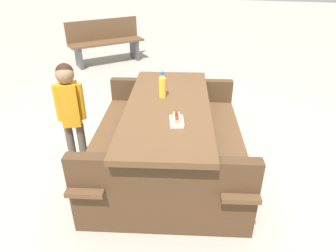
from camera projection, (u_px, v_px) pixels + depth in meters
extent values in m
plane|color=#ADA599|center=(168.00, 170.00, 3.13)|extent=(30.00, 30.00, 0.00)
cube|color=brown|center=(168.00, 107.00, 2.78)|extent=(1.91, 1.09, 0.05)
cube|color=brown|center=(227.00, 136.00, 2.90)|extent=(1.82, 0.62, 0.04)
cube|color=brown|center=(110.00, 133.00, 2.95)|extent=(1.82, 0.62, 0.04)
cube|color=#4D3520|center=(163.00, 197.00, 2.28)|extent=(0.36, 1.39, 0.70)
cube|color=#4D3520|center=(171.00, 107.00, 3.64)|extent=(0.36, 1.39, 0.70)
cylinder|color=yellow|center=(162.00, 88.00, 2.87)|extent=(0.07, 0.07, 0.19)
cone|color=yellow|center=(162.00, 76.00, 2.81)|extent=(0.06, 0.06, 0.04)
cylinder|color=blue|center=(162.00, 73.00, 2.80)|extent=(0.04, 0.04, 0.02)
cube|color=white|center=(177.00, 121.00, 2.45)|extent=(0.20, 0.15, 0.03)
cube|color=#D8B272|center=(177.00, 118.00, 2.43)|extent=(0.16, 0.09, 0.04)
cylinder|color=maroon|center=(177.00, 116.00, 2.42)|extent=(0.14, 0.06, 0.03)
ellipsoid|color=maroon|center=(177.00, 114.00, 2.42)|extent=(0.07, 0.04, 0.01)
cylinder|color=brown|center=(83.00, 145.00, 3.09)|extent=(0.08, 0.08, 0.50)
cylinder|color=brown|center=(71.00, 146.00, 3.08)|extent=(0.08, 0.08, 0.50)
cube|color=orange|center=(70.00, 104.00, 2.86)|extent=(0.21, 0.21, 0.42)
cylinder|color=orange|center=(81.00, 102.00, 2.87)|extent=(0.06, 0.06, 0.36)
cylinder|color=orange|center=(58.00, 103.00, 2.84)|extent=(0.06, 0.06, 0.36)
sphere|color=#997051|center=(65.00, 75.00, 2.72)|extent=(0.17, 0.17, 0.17)
sphere|color=#331E14|center=(64.00, 72.00, 2.72)|extent=(0.16, 0.16, 0.16)
cube|color=brown|center=(107.00, 42.00, 6.13)|extent=(1.33, 1.36, 0.04)
cube|color=brown|center=(103.00, 29.00, 6.16)|extent=(1.07, 1.11, 0.40)
cube|color=#4C4C51|center=(79.00, 57.00, 5.98)|extent=(0.30, 0.29, 0.41)
cube|color=#4C4C51|center=(134.00, 49.00, 6.50)|extent=(0.30, 0.29, 0.41)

